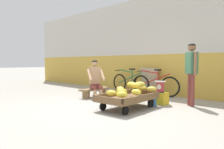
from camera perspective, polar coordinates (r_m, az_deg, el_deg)
name	(u,v)px	position (r m, az deg, el deg)	size (l,w,h in m)	color
ground_plane	(103,109)	(5.06, -2.30, -9.04)	(80.00, 80.00, 0.00)	#A39E93
back_wall	(170,44)	(7.36, 15.13, 7.78)	(16.00, 0.30, 3.34)	gold
banana_cart	(128,98)	(5.04, 4.19, -6.31)	(0.93, 1.49, 0.36)	brown
banana_pile	(132,89)	(4.98, 5.24, -3.85)	(0.90, 1.43, 0.26)	gold
low_bench	(95,90)	(6.76, -4.56, -4.21)	(0.43, 1.13, 0.27)	olive
vendor_seated	(95,79)	(6.63, -4.40, -1.15)	(0.74, 0.64, 1.14)	tan
plastic_crate	(160,98)	(5.71, 12.56, -6.16)	(0.36, 0.28, 0.30)	gold
weighing_scale	(160,87)	(5.67, 12.59, -3.13)	(0.30, 0.30, 0.29)	#28282D
bicycle_near_left	(130,83)	(7.73, 4.72, -2.12)	(1.66, 0.48, 0.86)	black
bicycle_far_left	(155,85)	(7.09, 11.20, -2.66)	(1.66, 0.48, 0.86)	black
sign_board	(150,81)	(7.51, 9.99, -1.63)	(0.70, 0.19, 0.89)	#C6B289
customer_adult	(191,67)	(5.62, 20.22, 1.79)	(0.38, 0.36, 1.53)	brown
shopping_bag	(152,101)	(5.48, 10.49, -6.84)	(0.18, 0.12, 0.24)	#3370B7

